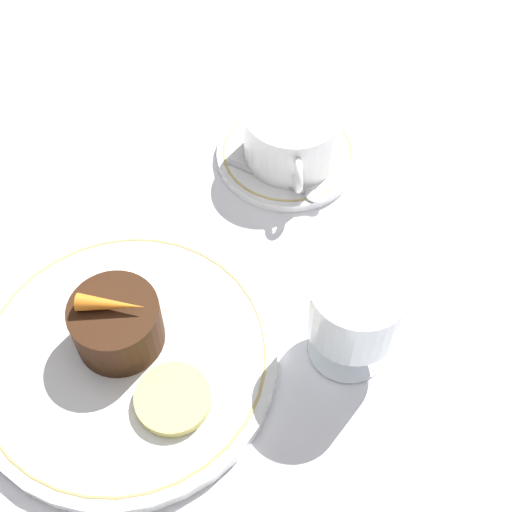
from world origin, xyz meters
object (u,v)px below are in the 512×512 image
(dinner_plate, at_px, (125,358))
(dessert_cake, at_px, (117,324))
(wine_glass, at_px, (355,310))
(coffee_cup, at_px, (292,133))

(dinner_plate, height_order, dessert_cake, dessert_cake)
(dessert_cake, bearing_deg, dinner_plate, 10.27)
(dinner_plate, xyz_separation_m, wine_glass, (-0.00, 0.19, 0.06))
(dinner_plate, xyz_separation_m, coffee_cup, (-0.22, 0.16, 0.03))
(coffee_cup, bearing_deg, dessert_cake, -38.66)
(coffee_cup, distance_m, wine_glass, 0.22)
(dinner_plate, relative_size, coffee_cup, 2.11)
(coffee_cup, xyz_separation_m, dessert_cake, (0.21, -0.16, -0.00))
(wine_glass, bearing_deg, dessert_cake, -94.57)
(dinner_plate, bearing_deg, dessert_cake, -169.73)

